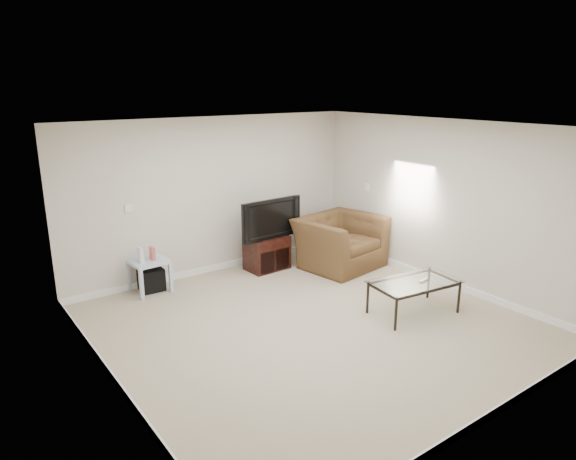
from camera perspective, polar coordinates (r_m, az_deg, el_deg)
floor at (r=6.71m, az=2.64°, el=-10.41°), size 5.00×5.00×0.00m
ceiling at (r=6.03m, az=2.94°, el=11.39°), size 5.00×5.00×0.00m
wall_back at (r=8.29m, az=-8.13°, el=3.76°), size 5.00×0.02×2.50m
wall_left at (r=5.15m, az=-19.54°, el=-4.63°), size 0.02×5.00×2.50m
wall_right at (r=8.02m, az=16.85°, el=2.82°), size 0.02×5.00×2.50m
plate_back at (r=7.74m, az=-17.25°, el=2.33°), size 0.12×0.02×0.12m
plate_right_switch at (r=9.04m, az=8.75°, el=4.74°), size 0.02×0.09×0.13m
plate_right_outlet at (r=9.07m, az=9.82°, el=-1.47°), size 0.02×0.08×0.12m
tv_stand at (r=8.51m, az=-2.37°, el=-2.54°), size 0.69×0.49×0.56m
dvd_player at (r=8.43m, az=-2.23°, el=-1.41°), size 0.39×0.28×0.05m
television at (r=8.32m, az=-2.30°, el=1.37°), size 1.06×0.26×0.65m
side_table at (r=7.89m, az=-15.13°, el=-4.91°), size 0.53×0.53×0.49m
subwoofer at (r=7.94m, az=-14.95°, el=-5.30°), size 0.35×0.35×0.33m
game_console at (r=7.71m, az=-16.08°, el=-2.66°), size 0.06×0.17×0.22m
game_case at (r=7.78m, az=-14.84°, el=-2.51°), size 0.06×0.14×0.19m
recliner at (r=8.60m, az=5.80°, el=-0.41°), size 1.41×1.03×1.14m
coffee_table at (r=7.12m, az=13.76°, el=-7.26°), size 1.24×0.81×0.45m
remote at (r=7.07m, az=14.83°, el=-5.41°), size 0.19×0.09×0.02m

